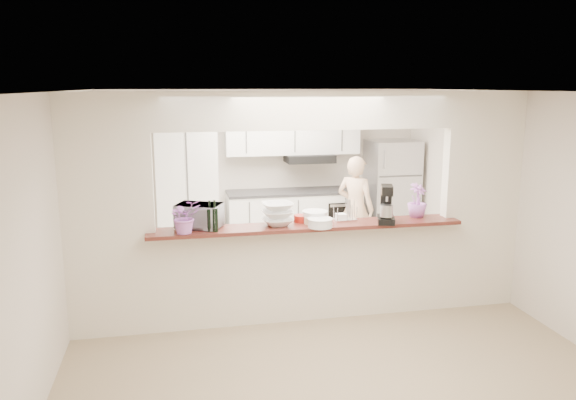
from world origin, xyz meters
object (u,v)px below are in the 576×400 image
object	(u,v)px
refrigerator	(391,193)
stand_mixer	(386,206)
toaster_oven	(199,216)
person	(355,209)

from	to	relation	value
refrigerator	stand_mixer	size ratio (longest dim) A/B	4.09
toaster_oven	person	bearing A→B (deg)	61.85
refrigerator	person	bearing A→B (deg)	-139.34
toaster_oven	stand_mixer	size ratio (longest dim) A/B	1.10
toaster_oven	stand_mixer	distance (m)	2.01
stand_mixer	person	xyz separation A→B (m)	(0.35, 2.06, -0.50)
person	toaster_oven	bearing A→B (deg)	81.65
stand_mixer	person	bearing A→B (deg)	80.46
toaster_oven	refrigerator	bearing A→B (deg)	62.44
toaster_oven	person	world-z (taller)	person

